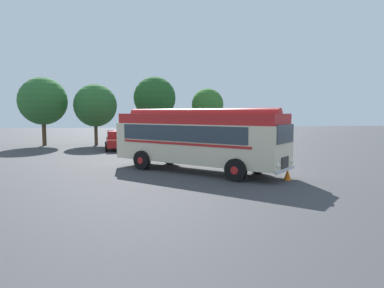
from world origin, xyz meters
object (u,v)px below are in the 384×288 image
Objects in this scene: car_mid_left at (150,140)px; car_near_left at (116,140)px; vintage_bus at (197,138)px; traffic_cone at (288,174)px; car_mid_right at (178,139)px; car_far_right at (209,139)px.

car_near_left is at bearing -177.09° from car_mid_left.
vintage_bus is 16.20× the size of traffic_cone.
car_mid_right is at bearing 101.53° from traffic_cone.
car_far_right reaches higher than traffic_cone.
vintage_bus reaches higher than car_far_right.
car_near_left is 8.49m from car_far_right.
car_mid_left is 7.91× the size of traffic_cone.
car_far_right is (2.90, 0.13, 0.00)m from car_mid_right.
vintage_bus is 12.75m from car_mid_left.
car_near_left is 7.88× the size of traffic_cone.
vintage_bus reaches higher than car_mid_left.
car_mid_left is (-1.94, 12.56, -1.05)m from vintage_bus.
car_far_right is (3.55, 12.88, -1.05)m from vintage_bus.
vintage_bus is 5.27m from traffic_cone.
vintage_bus is 12.81m from car_mid_right.
car_mid_right is 7.70× the size of traffic_cone.
car_mid_left and car_mid_right have the same top height.
car_far_right is 7.99× the size of traffic_cone.
vintage_bus is at bearing -92.92° from car_mid_right.
car_mid_left is at bearing 110.37° from traffic_cone.
car_mid_left is 0.99× the size of car_far_right.
traffic_cone is (5.83, -15.71, -0.57)m from car_mid_left.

